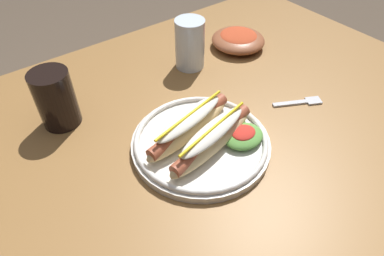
{
  "coord_description": "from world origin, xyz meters",
  "views": [
    {
      "loc": [
        -0.39,
        -0.45,
        1.26
      ],
      "look_at": [
        -0.08,
        -0.04,
        0.77
      ],
      "focal_mm": 31.83,
      "sensor_mm": 36.0,
      "label": 1
    }
  ],
  "objects_px": {
    "water_cup": "(190,44)",
    "soda_cup": "(56,99)",
    "fork": "(301,102)",
    "side_bowl": "(238,39)",
    "hot_dog_plate": "(203,138)"
  },
  "relations": [
    {
      "from": "fork",
      "to": "water_cup",
      "type": "height_order",
      "value": "water_cup"
    },
    {
      "from": "fork",
      "to": "water_cup",
      "type": "relative_size",
      "value": 0.87
    },
    {
      "from": "side_bowl",
      "to": "water_cup",
      "type": "bearing_deg",
      "value": 178.32
    },
    {
      "from": "hot_dog_plate",
      "to": "side_bowl",
      "type": "bearing_deg",
      "value": 37.26
    },
    {
      "from": "soda_cup",
      "to": "hot_dog_plate",
      "type": "bearing_deg",
      "value": -51.05
    },
    {
      "from": "water_cup",
      "to": "side_bowl",
      "type": "bearing_deg",
      "value": -1.68
    },
    {
      "from": "fork",
      "to": "soda_cup",
      "type": "relative_size",
      "value": 0.89
    },
    {
      "from": "water_cup",
      "to": "side_bowl",
      "type": "distance_m",
      "value": 0.18
    },
    {
      "from": "hot_dog_plate",
      "to": "soda_cup",
      "type": "xyz_separation_m",
      "value": [
        -0.2,
        0.25,
        0.04
      ]
    },
    {
      "from": "hot_dog_plate",
      "to": "water_cup",
      "type": "xyz_separation_m",
      "value": [
        0.16,
        0.26,
        0.04
      ]
    },
    {
      "from": "soda_cup",
      "to": "side_bowl",
      "type": "bearing_deg",
      "value": 0.42
    },
    {
      "from": "fork",
      "to": "hot_dog_plate",
      "type": "bearing_deg",
      "value": -159.13
    },
    {
      "from": "hot_dog_plate",
      "to": "side_bowl",
      "type": "distance_m",
      "value": 0.42
    },
    {
      "from": "soda_cup",
      "to": "water_cup",
      "type": "relative_size",
      "value": 0.98
    },
    {
      "from": "water_cup",
      "to": "soda_cup",
      "type": "bearing_deg",
      "value": -178.59
    }
  ]
}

